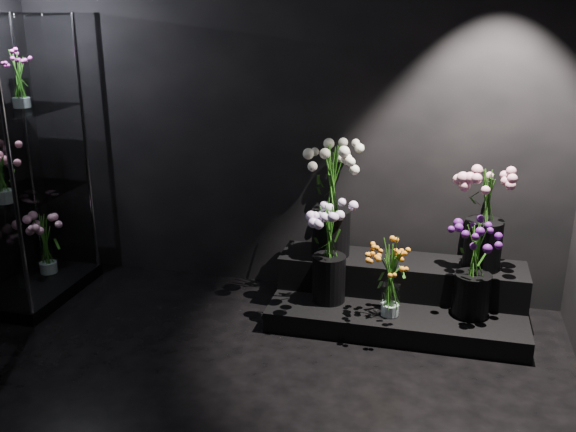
% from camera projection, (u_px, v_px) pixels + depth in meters
% --- Properties ---
extents(wall_back, '(4.00, 0.00, 4.00)m').
position_uv_depth(wall_back, '(283.00, 100.00, 4.49)').
color(wall_back, black).
rests_on(wall_back, floor).
extents(display_riser, '(1.67, 0.74, 0.37)m').
position_uv_depth(display_riser, '(399.00, 295.00, 4.38)').
color(display_riser, black).
rests_on(display_riser, floor).
extents(display_case, '(0.54, 0.90, 1.99)m').
position_uv_depth(display_case, '(21.00, 164.00, 4.43)').
color(display_case, black).
rests_on(display_case, floor).
extents(bouquet_orange_bells, '(0.29, 0.29, 0.52)m').
position_uv_depth(bouquet_orange_bells, '(392.00, 277.00, 4.05)').
color(bouquet_orange_bells, white).
rests_on(bouquet_orange_bells, display_riser).
extents(bouquet_lilac, '(0.44, 0.44, 0.68)m').
position_uv_depth(bouquet_lilac, '(329.00, 246.00, 4.21)').
color(bouquet_lilac, black).
rests_on(bouquet_lilac, display_riser).
extents(bouquet_purple, '(0.35, 0.35, 0.61)m').
position_uv_depth(bouquet_purple, '(474.00, 266.00, 4.03)').
color(bouquet_purple, black).
rests_on(bouquet_purple, display_riser).
extents(bouquet_cream_roses, '(0.43, 0.43, 0.78)m').
position_uv_depth(bouquet_cream_roses, '(332.00, 195.00, 4.37)').
color(bouquet_cream_roses, black).
rests_on(bouquet_cream_roses, display_riser).
extents(bouquet_pink_roses, '(0.47, 0.47, 0.68)m').
position_uv_depth(bouquet_pink_roses, '(486.00, 210.00, 4.14)').
color(bouquet_pink_roses, black).
rests_on(bouquet_pink_roses, display_riser).
extents(bouquet_case_pink, '(0.35, 0.35, 0.40)m').
position_uv_depth(bouquet_case_pink, '(0.00, 171.00, 4.24)').
color(bouquet_case_pink, white).
rests_on(bouquet_case_pink, display_case).
extents(bouquet_case_magenta, '(0.25, 0.25, 0.40)m').
position_uv_depth(bouquet_case_magenta, '(19.00, 78.00, 4.36)').
color(bouquet_case_magenta, white).
rests_on(bouquet_case_magenta, display_case).
extents(bouquet_case_base_pink, '(0.35, 0.35, 0.46)m').
position_uv_depth(bouquet_case_base_pink, '(45.00, 242.00, 4.82)').
color(bouquet_case_base_pink, white).
rests_on(bouquet_case_base_pink, display_case).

